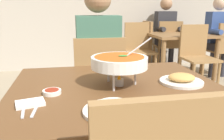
# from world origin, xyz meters

# --- Properties ---
(dining_table_main) EXTENTS (1.13, 0.97, 0.72)m
(dining_table_main) POSITION_xyz_m (0.00, 0.00, 0.62)
(dining_table_main) COLOR brown
(dining_table_main) RESTS_ON ground_plane
(chair_diner_main) EXTENTS (0.44, 0.44, 0.90)m
(chair_diner_main) POSITION_xyz_m (-0.00, 0.77, 0.51)
(chair_diner_main) COLOR olive
(chair_diner_main) RESTS_ON ground_plane
(diner_main) EXTENTS (0.40, 0.45, 1.31)m
(diner_main) POSITION_xyz_m (0.00, 0.80, 0.75)
(diner_main) COLOR #2D2D38
(diner_main) RESTS_ON ground_plane
(curry_bowl) EXTENTS (0.33, 0.30, 0.26)m
(curry_bowl) POSITION_xyz_m (0.01, 0.01, 0.85)
(curry_bowl) COLOR silver
(curry_bowl) RESTS_ON dining_table_main
(rice_plate) EXTENTS (0.24, 0.24, 0.06)m
(rice_plate) POSITION_xyz_m (-0.09, -0.32, 0.74)
(rice_plate) COLOR white
(rice_plate) RESTS_ON dining_table_main
(appetizer_plate) EXTENTS (0.24, 0.24, 0.06)m
(appetizer_plate) POSITION_xyz_m (0.36, -0.02, 0.74)
(appetizer_plate) COLOR white
(appetizer_plate) RESTS_ON dining_table_main
(sauce_dish) EXTENTS (0.09, 0.09, 0.02)m
(sauce_dish) POSITION_xyz_m (-0.34, -0.06, 0.73)
(sauce_dish) COLOR white
(sauce_dish) RESTS_ON dining_table_main
(napkin_folded) EXTENTS (0.14, 0.11, 0.02)m
(napkin_folded) POSITION_xyz_m (-0.42, -0.18, 0.73)
(napkin_folded) COLOR white
(napkin_folded) RESTS_ON dining_table_main
(fork_utensil) EXTENTS (0.03, 0.17, 0.01)m
(fork_utensil) POSITION_xyz_m (-0.44, -0.23, 0.73)
(fork_utensil) COLOR silver
(fork_utensil) RESTS_ON dining_table_main
(spoon_utensil) EXTENTS (0.03, 0.17, 0.01)m
(spoon_utensil) POSITION_xyz_m (-0.39, -0.23, 0.73)
(spoon_utensil) COLOR silver
(spoon_utensil) RESTS_ON dining_table_main
(dining_table_far) EXTENTS (1.00, 0.80, 0.72)m
(dining_table_far) POSITION_xyz_m (1.57, 2.38, 0.60)
(dining_table_far) COLOR brown
(dining_table_far) RESTS_ON ground_plane
(chair_bg_left) EXTENTS (0.46, 0.46, 0.90)m
(chair_bg_left) POSITION_xyz_m (2.27, 2.24, 0.51)
(chair_bg_left) COLOR olive
(chair_bg_left) RESTS_ON ground_plane
(chair_bg_middle) EXTENTS (0.49, 0.49, 0.90)m
(chair_bg_middle) POSITION_xyz_m (1.57, 2.86, 0.51)
(chair_bg_middle) COLOR olive
(chair_bg_middle) RESTS_ON ground_plane
(chair_bg_right) EXTENTS (0.45, 0.45, 0.90)m
(chair_bg_right) POSITION_xyz_m (1.55, 1.85, 0.51)
(chair_bg_right) COLOR olive
(chair_bg_right) RESTS_ON ground_plane
(chair_bg_corner) EXTENTS (0.45, 0.45, 0.90)m
(chair_bg_corner) POSITION_xyz_m (1.06, 2.89, 0.51)
(chair_bg_corner) COLOR olive
(chair_bg_corner) RESTS_ON ground_plane
(chair_bg_window) EXTENTS (0.46, 0.46, 0.90)m
(chair_bg_window) POSITION_xyz_m (0.90, 2.52, 0.51)
(chair_bg_window) COLOR olive
(chair_bg_window) RESTS_ON ground_plane
(patron_bg_left) EXTENTS (0.40, 0.45, 1.31)m
(patron_bg_left) POSITION_xyz_m (2.21, 2.33, 0.75)
(patron_bg_left) COLOR #2D2D38
(patron_bg_left) RESTS_ON ground_plane
(patron_bg_middle) EXTENTS (0.40, 0.45, 1.31)m
(patron_bg_middle) POSITION_xyz_m (1.55, 2.95, 0.75)
(patron_bg_middle) COLOR #2D2D38
(patron_bg_middle) RESTS_ON ground_plane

